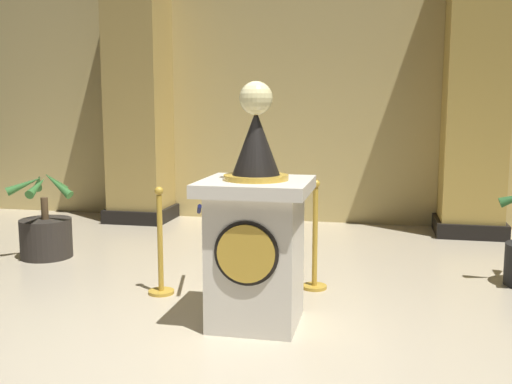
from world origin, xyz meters
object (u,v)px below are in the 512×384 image
(stanchion_far, at_px, (160,257))
(potted_palm_left, at_px, (46,232))
(stanchion_near, at_px, (315,251))
(pedestal_clock, at_px, (256,234))

(stanchion_far, height_order, potted_palm_left, potted_palm_left)
(stanchion_near, relative_size, stanchion_far, 1.04)
(pedestal_clock, relative_size, stanchion_far, 1.91)
(stanchion_near, bearing_deg, pedestal_clock, -109.59)
(stanchion_far, bearing_deg, potted_palm_left, 151.09)
(pedestal_clock, bearing_deg, stanchion_near, 70.41)
(pedestal_clock, distance_m, stanchion_far, 1.22)
(stanchion_far, bearing_deg, stanchion_near, 18.33)
(pedestal_clock, xyz_separation_m, stanchion_near, (0.36, 1.00, -0.36))
(stanchion_near, relative_size, potted_palm_left, 1.04)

